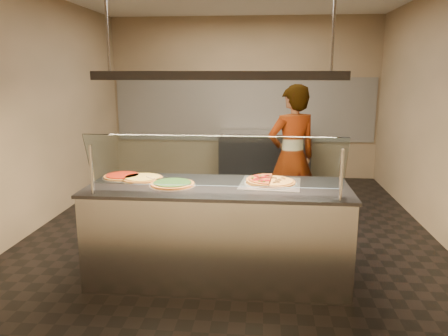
# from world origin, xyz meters

# --- Properties ---
(ground) EXTENTS (5.00, 6.00, 0.02)m
(ground) POSITION_xyz_m (0.00, 0.00, -0.01)
(ground) COLOR black
(ground) RESTS_ON ground
(wall_back) EXTENTS (5.00, 0.02, 3.00)m
(wall_back) POSITION_xyz_m (0.00, 3.01, 1.50)
(wall_back) COLOR tan
(wall_back) RESTS_ON ground
(wall_front) EXTENTS (5.00, 0.02, 3.00)m
(wall_front) POSITION_xyz_m (0.00, -3.01, 1.50)
(wall_front) COLOR tan
(wall_front) RESTS_ON ground
(wall_left) EXTENTS (0.02, 6.00, 3.00)m
(wall_left) POSITION_xyz_m (-2.51, 0.00, 1.50)
(wall_left) COLOR tan
(wall_left) RESTS_ON ground
(wall_right) EXTENTS (0.02, 6.00, 3.00)m
(wall_right) POSITION_xyz_m (2.51, 0.00, 1.50)
(wall_right) COLOR tan
(wall_right) RESTS_ON ground
(tile_band) EXTENTS (4.90, 0.02, 1.20)m
(tile_band) POSITION_xyz_m (0.00, 2.98, 1.30)
(tile_band) COLOR silver
(tile_band) RESTS_ON wall_back
(serving_counter) EXTENTS (2.47, 0.94, 0.93)m
(serving_counter) POSITION_xyz_m (-0.03, -1.36, 0.47)
(serving_counter) COLOR #B7B7BC
(serving_counter) RESTS_ON ground
(sneeze_guard) EXTENTS (2.23, 0.18, 0.54)m
(sneeze_guard) POSITION_xyz_m (-0.03, -1.71, 1.23)
(sneeze_guard) COLOR #B7B7BC
(sneeze_guard) RESTS_ON serving_counter
(perforated_tray) EXTENTS (0.62, 0.62, 0.01)m
(perforated_tray) POSITION_xyz_m (0.46, -1.25, 0.94)
(perforated_tray) COLOR silver
(perforated_tray) RESTS_ON serving_counter
(half_pizza_pepperoni) EXTENTS (0.28, 0.49, 0.05)m
(half_pizza_pepperoni) POSITION_xyz_m (0.35, -1.25, 0.96)
(half_pizza_pepperoni) COLOR brown
(half_pizza_pepperoni) RESTS_ON perforated_tray
(half_pizza_sausage) EXTENTS (0.28, 0.49, 0.04)m
(half_pizza_sausage) POSITION_xyz_m (0.58, -1.25, 0.96)
(half_pizza_sausage) COLOR brown
(half_pizza_sausage) RESTS_ON perforated_tray
(pizza_spinach) EXTENTS (0.44, 0.44, 0.03)m
(pizza_spinach) POSITION_xyz_m (-0.46, -1.40, 0.95)
(pizza_spinach) COLOR silver
(pizza_spinach) RESTS_ON serving_counter
(pizza_cheese) EXTENTS (0.43, 0.43, 0.03)m
(pizza_cheese) POSITION_xyz_m (-0.81, -1.19, 0.94)
(pizza_cheese) COLOR silver
(pizza_cheese) RESTS_ON serving_counter
(pizza_tomato) EXTENTS (0.41, 0.41, 0.03)m
(pizza_tomato) POSITION_xyz_m (-1.03, -1.12, 0.94)
(pizza_tomato) COLOR silver
(pizza_tomato) RESTS_ON serving_counter
(pizza_spatula) EXTENTS (0.28, 0.17, 0.02)m
(pizza_spatula) POSITION_xyz_m (-0.65, -1.25, 0.96)
(pizza_spatula) COLOR #B7B7BC
(pizza_spatula) RESTS_ON pizza_spinach
(prep_table) EXTENTS (1.66, 0.74, 0.93)m
(prep_table) POSITION_xyz_m (0.41, 2.55, 0.47)
(prep_table) COLOR #38383D
(prep_table) RESTS_ON ground
(worker) EXTENTS (0.80, 0.68, 1.84)m
(worker) POSITION_xyz_m (0.75, 0.19, 0.92)
(worker) COLOR #252529
(worker) RESTS_ON ground
(heat_lamp_housing) EXTENTS (2.30, 0.18, 0.08)m
(heat_lamp_housing) POSITION_xyz_m (-0.03, -1.36, 1.95)
(heat_lamp_housing) COLOR #38383D
(heat_lamp_housing) RESTS_ON ceiling
(lamp_rod_left) EXTENTS (0.02, 0.02, 1.01)m
(lamp_rod_left) POSITION_xyz_m (-1.03, -1.36, 2.50)
(lamp_rod_left) COLOR #B7B7BC
(lamp_rod_left) RESTS_ON ceiling
(lamp_rod_right) EXTENTS (0.02, 0.02, 1.01)m
(lamp_rod_right) POSITION_xyz_m (0.97, -1.36, 2.50)
(lamp_rod_right) COLOR #B7B7BC
(lamp_rod_right) RESTS_ON ceiling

